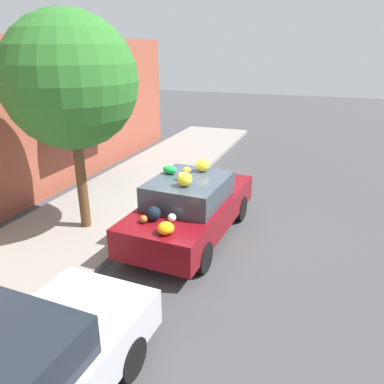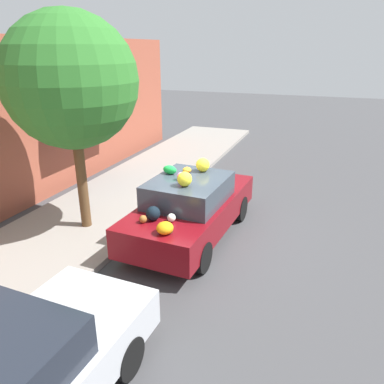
{
  "view_description": "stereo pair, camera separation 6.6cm",
  "coord_description": "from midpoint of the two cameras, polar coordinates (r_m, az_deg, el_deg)",
  "views": [
    {
      "loc": [
        -7.58,
        -2.91,
        4.27
      ],
      "look_at": [
        0.0,
        -0.14,
        1.14
      ],
      "focal_mm": 35.0,
      "sensor_mm": 36.0,
      "label": 1
    },
    {
      "loc": [
        -7.56,
        -2.97,
        4.27
      ],
      "look_at": [
        0.0,
        -0.14,
        1.14
      ],
      "focal_mm": 35.0,
      "sensor_mm": 36.0,
      "label": 2
    }
  ],
  "objects": [
    {
      "name": "ground_plane",
      "position": [
        9.18,
        -1.04,
        -6.53
      ],
      "size": [
        60.0,
        60.0,
        0.0
      ],
      "primitive_type": "plane",
      "color": "#424244"
    },
    {
      "name": "sidewalk_curb",
      "position": [
        10.34,
        -15.18,
        -3.58
      ],
      "size": [
        24.0,
        3.2,
        0.14
      ],
      "color": "gray",
      "rests_on": "ground"
    },
    {
      "name": "building_facade",
      "position": [
        11.18,
        -25.4,
        8.95
      ],
      "size": [
        18.0,
        1.2,
        4.58
      ],
      "color": "#9E4C38",
      "rests_on": "ground"
    },
    {
      "name": "street_tree",
      "position": [
        8.8,
        -18.27,
        15.65
      ],
      "size": [
        2.94,
        2.94,
        4.92
      ],
      "color": "brown",
      "rests_on": "sidewalk_curb"
    },
    {
      "name": "fire_hydrant",
      "position": [
        11.76,
        -3.72,
        2.36
      ],
      "size": [
        0.2,
        0.2,
        0.7
      ],
      "color": "gold",
      "rests_on": "sidewalk_curb"
    },
    {
      "name": "art_car",
      "position": [
        8.76,
        -0.32,
        -2.18
      ],
      "size": [
        4.37,
        2.0,
        1.84
      ],
      "rotation": [
        0.0,
        0.0,
        -0.05
      ],
      "color": "maroon",
      "rests_on": "ground"
    }
  ]
}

